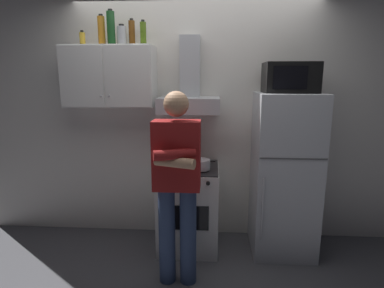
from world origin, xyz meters
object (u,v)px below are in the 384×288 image
(bottle_liquor_amber, at_px, (102,31))
(bottle_olive_oil, at_px, (143,33))
(bottle_canister_steel, at_px, (122,36))
(upper_cabinet, at_px, (110,77))
(bottle_beer_brown, at_px, (132,33))
(stove_oven, at_px, (189,207))
(bottle_wine_green, at_px, (111,28))
(cooking_pot, at_px, (201,164))
(range_hood, at_px, (189,92))
(person_standing, at_px, (177,183))
(refrigerator, at_px, (284,175))
(microwave, at_px, (290,78))
(bottle_spice_jar, at_px, (82,39))

(bottle_liquor_amber, distance_m, bottle_olive_oil, 0.41)
(bottle_liquor_amber, bearing_deg, bottle_canister_steel, 0.18)
(upper_cabinet, distance_m, bottle_beer_brown, 0.48)
(stove_oven, xyz_separation_m, bottle_wine_green, (-0.76, 0.10, 1.78))
(cooking_pot, height_order, bottle_olive_oil, bottle_olive_oil)
(bottle_wine_green, bearing_deg, stove_oven, -7.64)
(stove_oven, relative_size, range_hood, 1.17)
(range_hood, height_order, cooking_pot, range_hood)
(person_standing, relative_size, bottle_canister_steel, 8.33)
(refrigerator, bearing_deg, upper_cabinet, 175.93)
(microwave, bearing_deg, bottle_wine_green, 177.23)
(bottle_canister_steel, relative_size, bottle_wine_green, 0.59)
(upper_cabinet, xyz_separation_m, microwave, (1.75, -0.11, -0.01))
(range_hood, distance_m, bottle_olive_oil, 0.72)
(upper_cabinet, relative_size, cooking_pot, 3.29)
(bottle_beer_brown, distance_m, bottle_liquor_amber, 0.29)
(range_hood, height_order, bottle_spice_jar, bottle_spice_jar)
(upper_cabinet, distance_m, bottle_spice_jar, 0.45)
(bottle_canister_steel, bearing_deg, bottle_liquor_amber, -179.82)
(range_hood, distance_m, bottle_spice_jar, 1.18)
(bottle_wine_green, bearing_deg, range_hood, 1.90)
(bottle_wine_green, bearing_deg, refrigerator, -3.38)
(range_hood, distance_m, bottle_wine_green, 0.97)
(stove_oven, relative_size, bottle_olive_oil, 3.72)
(refrigerator, bearing_deg, bottle_wine_green, 176.62)
(refrigerator, xyz_separation_m, bottle_liquor_amber, (-1.81, 0.12, 1.39))
(microwave, distance_m, bottle_olive_oil, 1.46)
(stove_oven, relative_size, bottle_canister_steel, 4.44)
(upper_cabinet, distance_m, bottle_canister_steel, 0.42)
(person_standing, height_order, bottle_canister_steel, bottle_canister_steel)
(upper_cabinet, height_order, refrigerator, upper_cabinet)
(stove_oven, relative_size, bottle_liquor_amber, 3.01)
(microwave, height_order, bottle_canister_steel, bottle_canister_steel)
(bottle_liquor_amber, height_order, bottle_canister_steel, bottle_liquor_amber)
(upper_cabinet, relative_size, bottle_olive_oil, 3.83)
(refrigerator, xyz_separation_m, bottle_wine_green, (-1.71, 0.10, 1.41))
(cooking_pot, relative_size, bottle_liquor_amber, 0.94)
(refrigerator, height_order, microwave, microwave)
(bottle_liquor_amber, bearing_deg, bottle_beer_brown, 9.21)
(upper_cabinet, height_order, microwave, upper_cabinet)
(bottle_liquor_amber, relative_size, bottle_olive_oil, 1.24)
(range_hood, distance_m, bottle_beer_brown, 0.81)
(range_hood, bearing_deg, bottle_liquor_amber, -179.55)
(cooking_pot, height_order, bottle_spice_jar, bottle_spice_jar)
(range_hood, height_order, bottle_liquor_amber, bottle_liquor_amber)
(refrigerator, relative_size, bottle_olive_oil, 6.82)
(upper_cabinet, distance_m, bottle_olive_oil, 0.54)
(cooking_pot, distance_m, bottle_spice_jar, 1.70)
(stove_oven, xyz_separation_m, bottle_liquor_amber, (-0.86, 0.12, 1.76))
(cooking_pot, distance_m, bottle_canister_steel, 1.47)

